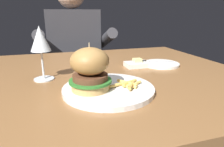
{
  "coord_description": "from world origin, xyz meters",
  "views": [
    {
      "loc": [
        -0.13,
        -0.71,
        0.96
      ],
      "look_at": [
        0.04,
        -0.16,
        0.78
      ],
      "focal_mm": 32.0,
      "sensor_mm": 36.0,
      "label": 1
    }
  ],
  "objects_px": {
    "burger_sandwich": "(90,69)",
    "bread_plate": "(161,64)",
    "main_plate": "(108,89)",
    "diner_person": "(75,68)",
    "butter_dish": "(137,64)",
    "table_knife": "(150,62)",
    "wine_glass": "(40,41)"
  },
  "relations": [
    {
      "from": "burger_sandwich",
      "to": "bread_plate",
      "type": "relative_size",
      "value": 0.84
    },
    {
      "from": "main_plate",
      "to": "diner_person",
      "type": "relative_size",
      "value": 0.23
    },
    {
      "from": "butter_dish",
      "to": "bread_plate",
      "type": "bearing_deg",
      "value": -3.06
    },
    {
      "from": "bread_plate",
      "to": "table_knife",
      "type": "distance_m",
      "value": 0.05
    },
    {
      "from": "burger_sandwich",
      "to": "main_plate",
      "type": "bearing_deg",
      "value": 3.48
    },
    {
      "from": "burger_sandwich",
      "to": "table_knife",
      "type": "distance_m",
      "value": 0.4
    },
    {
      "from": "bread_plate",
      "to": "table_knife",
      "type": "height_order",
      "value": "table_knife"
    },
    {
      "from": "main_plate",
      "to": "bread_plate",
      "type": "xyz_separation_m",
      "value": [
        0.3,
        0.22,
        -0.0
      ]
    },
    {
      "from": "burger_sandwich",
      "to": "wine_glass",
      "type": "relative_size",
      "value": 0.72
    },
    {
      "from": "main_plate",
      "to": "wine_glass",
      "type": "xyz_separation_m",
      "value": [
        -0.18,
        0.17,
        0.13
      ]
    },
    {
      "from": "wine_glass",
      "to": "diner_person",
      "type": "distance_m",
      "value": 0.84
    },
    {
      "from": "burger_sandwich",
      "to": "wine_glass",
      "type": "bearing_deg",
      "value": 126.99
    },
    {
      "from": "burger_sandwich",
      "to": "diner_person",
      "type": "distance_m",
      "value": 0.96
    },
    {
      "from": "main_plate",
      "to": "table_knife",
      "type": "bearing_deg",
      "value": 42.83
    },
    {
      "from": "table_knife",
      "to": "bread_plate",
      "type": "bearing_deg",
      "value": -16.93
    },
    {
      "from": "burger_sandwich",
      "to": "bread_plate",
      "type": "xyz_separation_m",
      "value": [
        0.36,
        0.23,
        -0.07
      ]
    },
    {
      "from": "main_plate",
      "to": "bread_plate",
      "type": "bearing_deg",
      "value": 36.43
    },
    {
      "from": "main_plate",
      "to": "wine_glass",
      "type": "height_order",
      "value": "wine_glass"
    },
    {
      "from": "main_plate",
      "to": "burger_sandwich",
      "type": "xyz_separation_m",
      "value": [
        -0.05,
        -0.0,
        0.07
      ]
    },
    {
      "from": "main_plate",
      "to": "burger_sandwich",
      "type": "bearing_deg",
      "value": -176.52
    },
    {
      "from": "burger_sandwich",
      "to": "diner_person",
      "type": "height_order",
      "value": "diner_person"
    },
    {
      "from": "burger_sandwich",
      "to": "butter_dish",
      "type": "height_order",
      "value": "burger_sandwich"
    },
    {
      "from": "burger_sandwich",
      "to": "wine_glass",
      "type": "height_order",
      "value": "wine_glass"
    },
    {
      "from": "wine_glass",
      "to": "bread_plate",
      "type": "bearing_deg",
      "value": 6.63
    },
    {
      "from": "wine_glass",
      "to": "bread_plate",
      "type": "distance_m",
      "value": 0.51
    },
    {
      "from": "bread_plate",
      "to": "diner_person",
      "type": "xyz_separation_m",
      "value": [
        -0.3,
        0.7,
        -0.18
      ]
    },
    {
      "from": "bread_plate",
      "to": "butter_dish",
      "type": "distance_m",
      "value": 0.11
    },
    {
      "from": "bread_plate",
      "to": "table_knife",
      "type": "bearing_deg",
      "value": 163.07
    },
    {
      "from": "main_plate",
      "to": "table_knife",
      "type": "relative_size",
      "value": 1.43
    },
    {
      "from": "table_knife",
      "to": "diner_person",
      "type": "xyz_separation_m",
      "value": [
        -0.25,
        0.69,
        -0.19
      ]
    },
    {
      "from": "bread_plate",
      "to": "diner_person",
      "type": "bearing_deg",
      "value": 113.17
    },
    {
      "from": "main_plate",
      "to": "wine_glass",
      "type": "relative_size",
      "value": 1.47
    }
  ]
}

